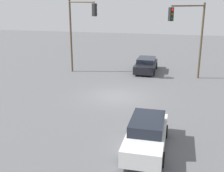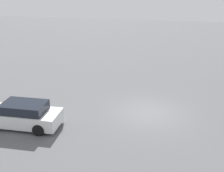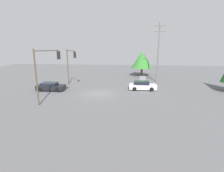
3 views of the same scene
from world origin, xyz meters
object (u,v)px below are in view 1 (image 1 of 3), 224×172
Objects in this scene: sedan_dark at (146,65)px; traffic_signal_main at (79,24)px; sedan_white at (147,134)px; traffic_signal_cross at (190,29)px.

traffic_signal_main reaches higher than sedan_dark.
traffic_signal_main reaches higher than sedan_white.
sedan_white is at bearing -27.45° from traffic_signal_main.
traffic_signal_cross is (12.62, -1.97, 3.74)m from sedan_white.
sedan_dark is 7.45m from traffic_signal_main.
sedan_dark is at bearing 52.30° from traffic_signal_main.
sedan_dark is (14.84, 1.84, -0.04)m from sedan_white.
sedan_white is 14.95m from sedan_dark.
sedan_dark is 0.68× the size of traffic_signal_cross.
traffic_signal_cross is at bearing -98.89° from sedan_white.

